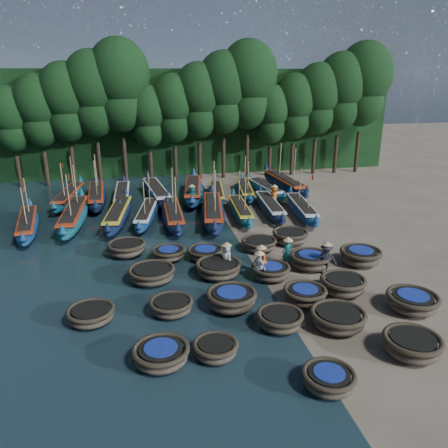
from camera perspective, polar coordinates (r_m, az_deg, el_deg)
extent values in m
plane|color=#80705E|center=(23.48, 3.76, -5.04)|extent=(120.00, 120.00, 0.00)
cube|color=black|center=(44.76, -4.07, 13.17)|extent=(40.00, 3.00, 10.00)
ellipsoid|color=brown|center=(15.16, 13.49, -19.35)|extent=(1.64, 1.64, 0.57)
torus|color=#3B3323|center=(15.00, 13.57, -18.54)|extent=(1.75, 1.75, 0.17)
cylinder|color=black|center=(14.98, 13.58, -18.44)|extent=(1.32, 1.32, 0.05)
cylinder|color=navy|center=(14.96, 13.59, -18.33)|extent=(1.02, 1.02, 0.03)
ellipsoid|color=brown|center=(17.48, 23.30, -14.55)|extent=(1.98, 1.98, 0.70)
torus|color=#3B3323|center=(17.31, 23.45, -13.64)|extent=(2.11, 2.11, 0.21)
cylinder|color=black|center=(17.29, 23.47, -13.52)|extent=(1.59, 1.59, 0.06)
ellipsoid|color=brown|center=(15.92, -8.19, -16.76)|extent=(2.19, 2.19, 0.62)
torus|color=#3B3323|center=(15.75, -8.25, -15.90)|extent=(2.02, 2.02, 0.19)
cylinder|color=black|center=(15.73, -8.25, -15.79)|extent=(1.53, 1.53, 0.06)
cylinder|color=navy|center=(15.71, -8.26, -15.68)|extent=(1.18, 1.18, 0.04)
ellipsoid|color=brown|center=(16.07, -1.11, -16.24)|extent=(1.81, 1.81, 0.58)
torus|color=#3B3323|center=(15.92, -1.11, -15.44)|extent=(1.64, 1.64, 0.18)
cylinder|color=black|center=(15.90, -1.11, -15.34)|extent=(1.23, 1.23, 0.05)
ellipsoid|color=brown|center=(17.78, 7.31, -12.50)|extent=(2.03, 2.03, 0.63)
torus|color=#3B3323|center=(17.63, 7.35, -11.68)|extent=(1.87, 1.87, 0.19)
cylinder|color=black|center=(17.61, 7.36, -11.57)|extent=(1.41, 1.41, 0.06)
ellipsoid|color=brown|center=(18.23, 14.63, -12.09)|extent=(2.52, 2.52, 0.67)
torus|color=#3B3323|center=(18.07, 14.72, -11.23)|extent=(2.23, 2.23, 0.20)
cylinder|color=black|center=(18.05, 14.73, -11.12)|extent=(1.70, 1.70, 0.06)
ellipsoid|color=brown|center=(20.42, 23.34, -9.51)|extent=(2.55, 2.55, 0.69)
torus|color=#3B3323|center=(20.28, 23.46, -8.71)|extent=(2.21, 2.21, 0.21)
cylinder|color=black|center=(20.26, 23.48, -8.60)|extent=(1.68, 1.68, 0.06)
cylinder|color=navy|center=(20.24, 23.49, -8.49)|extent=(1.29, 1.29, 0.04)
ellipsoid|color=brown|center=(18.80, -16.96, -11.45)|extent=(2.25, 2.25, 0.58)
torus|color=#3B3323|center=(18.66, -17.05, -10.72)|extent=(1.94, 1.94, 0.18)
cylinder|color=black|center=(18.65, -17.06, -10.63)|extent=(1.48, 1.48, 0.05)
ellipsoid|color=brown|center=(18.75, -6.88, -10.78)|extent=(1.95, 1.95, 0.58)
torus|color=#3B3323|center=(18.62, -6.92, -10.05)|extent=(1.86, 1.86, 0.17)
cylinder|color=black|center=(18.60, -6.92, -9.96)|extent=(1.41, 1.41, 0.05)
ellipsoid|color=brown|center=(18.93, 0.98, -10.03)|extent=(2.67, 2.67, 0.74)
torus|color=#3B3323|center=(18.76, 0.99, -9.10)|extent=(2.20, 2.20, 0.22)
cylinder|color=black|center=(18.74, 0.99, -8.98)|extent=(1.66, 1.66, 0.07)
cylinder|color=navy|center=(18.72, 0.99, -8.86)|extent=(1.27, 1.27, 0.04)
ellipsoid|color=brown|center=(19.67, 10.50, -9.32)|extent=(2.19, 2.19, 0.66)
torus|color=#3B3323|center=(19.52, 10.55, -8.52)|extent=(1.92, 1.92, 0.20)
cylinder|color=black|center=(19.50, 10.56, -8.41)|extent=(1.45, 1.45, 0.06)
cylinder|color=navy|center=(19.48, 10.57, -8.31)|extent=(1.11, 1.11, 0.04)
ellipsoid|color=brown|center=(20.83, 15.24, -7.90)|extent=(2.42, 2.42, 0.73)
torus|color=#3B3323|center=(20.68, 15.32, -7.05)|extent=(2.10, 2.10, 0.22)
cylinder|color=black|center=(20.66, 15.33, -6.94)|extent=(1.58, 1.58, 0.07)
ellipsoid|color=brown|center=(21.53, -9.41, -6.64)|extent=(2.70, 2.70, 0.66)
torus|color=#3B3323|center=(21.40, -9.45, -5.89)|extent=(2.28, 2.28, 0.20)
cylinder|color=black|center=(21.38, -9.46, -5.80)|extent=(1.74, 1.74, 0.06)
ellipsoid|color=brown|center=(21.76, -0.71, -6.03)|extent=(2.63, 2.63, 0.69)
torus|color=#3B3323|center=(21.62, -0.72, -5.25)|extent=(2.30, 2.30, 0.21)
cylinder|color=black|center=(21.60, -0.72, -5.15)|extent=(1.76, 1.76, 0.06)
ellipsoid|color=brown|center=(21.65, 6.10, -6.36)|extent=(1.81, 1.81, 0.63)
torus|color=#3B3323|center=(21.53, 6.13, -5.65)|extent=(1.94, 1.94, 0.19)
cylinder|color=black|center=(21.51, 6.13, -5.56)|extent=(1.47, 1.47, 0.06)
cylinder|color=navy|center=(21.50, 6.14, -5.46)|extent=(1.13, 1.13, 0.04)
ellipsoid|color=brown|center=(23.06, 11.19, -4.87)|extent=(2.63, 2.63, 0.72)
torus|color=#3B3323|center=(22.93, 11.24, -4.09)|extent=(2.16, 2.16, 0.22)
cylinder|color=black|center=(22.91, 11.25, -3.99)|extent=(1.63, 1.63, 0.07)
cylinder|color=navy|center=(22.90, 11.26, -3.89)|extent=(1.25, 1.25, 0.04)
ellipsoid|color=brown|center=(24.15, 17.38, -4.24)|extent=(2.02, 2.02, 0.76)
torus|color=#3B3323|center=(24.02, 17.46, -3.46)|extent=(2.20, 2.20, 0.23)
cylinder|color=black|center=(24.00, 17.47, -3.35)|extent=(1.65, 1.65, 0.07)
cylinder|color=navy|center=(23.99, 17.48, -3.25)|extent=(1.27, 1.27, 0.05)
ellipsoid|color=brown|center=(24.74, -12.56, -3.30)|extent=(1.98, 1.98, 0.70)
torus|color=#3B3323|center=(24.62, -12.62, -2.59)|extent=(2.13, 2.13, 0.21)
cylinder|color=black|center=(24.60, -12.62, -2.49)|extent=(1.61, 1.61, 0.06)
ellipsoid|color=brown|center=(23.83, -7.23, -4.01)|extent=(2.21, 2.21, 0.59)
torus|color=#3B3323|center=(23.72, -7.26, -3.40)|extent=(1.83, 1.83, 0.18)
cylinder|color=black|center=(23.71, -7.26, -3.32)|extent=(1.39, 1.39, 0.05)
cylinder|color=navy|center=(23.70, -7.26, -3.24)|extent=(1.07, 1.07, 0.04)
ellipsoid|color=brown|center=(23.73, -2.44, -3.98)|extent=(1.92, 1.92, 0.58)
torus|color=#3B3323|center=(23.62, -2.45, -3.37)|extent=(1.95, 1.95, 0.18)
cylinder|color=black|center=(23.61, -2.45, -3.29)|extent=(1.49, 1.49, 0.05)
cylinder|color=navy|center=(23.59, -2.45, -3.21)|extent=(1.15, 1.15, 0.04)
ellipsoid|color=brown|center=(24.97, 4.60, -2.79)|extent=(2.17, 2.17, 0.61)
torus|color=#3B3323|center=(24.86, 4.61, -2.19)|extent=(2.03, 2.03, 0.18)
cylinder|color=black|center=(24.85, 4.62, -2.11)|extent=(1.54, 1.54, 0.06)
ellipsoid|color=brown|center=(26.11, 8.64, -1.82)|extent=(2.38, 2.38, 0.72)
torus|color=#3B3323|center=(25.99, 8.68, -1.12)|extent=(2.14, 2.14, 0.22)
cylinder|color=black|center=(25.98, 8.68, -1.03)|extent=(1.62, 1.62, 0.07)
ellipsoid|color=navy|center=(30.36, -24.29, -0.13)|extent=(2.46, 7.61, 0.94)
cone|color=navy|center=(33.68, -24.10, 2.77)|extent=(0.41, 0.41, 0.56)
cone|color=navy|center=(26.73, -24.87, -1.41)|extent=(0.41, 0.41, 0.47)
cube|color=#B03515|center=(30.24, -24.39, 0.58)|extent=(1.85, 5.89, 0.11)
cube|color=black|center=(30.22, -24.41, 0.71)|extent=(1.48, 5.11, 0.09)
cylinder|color=#997F4C|center=(31.02, -24.38, 3.15)|extent=(0.07, 0.22, 2.62)
cylinder|color=#997F4C|center=(28.58, -24.66, 1.86)|extent=(0.07, 0.22, 2.62)
plane|color=red|center=(28.29, -24.69, 4.10)|extent=(0.00, 0.33, 0.33)
ellipsoid|color=#115960|center=(30.73, -19.02, 0.91)|extent=(1.76, 8.69, 1.08)
cone|color=#115960|center=(34.56, -18.18, 4.17)|extent=(0.48, 0.48, 0.65)
cone|color=#115960|center=(26.58, -20.43, -0.56)|extent=(0.48, 0.48, 0.54)
cube|color=#B03515|center=(30.60, -19.11, 1.72)|extent=(1.29, 6.73, 0.13)
cube|color=black|center=(30.58, -19.13, 1.87)|extent=(0.98, 5.86, 0.11)
cylinder|color=#997F4C|center=(31.49, -18.84, 4.64)|extent=(0.08, 0.26, 3.03)
cylinder|color=#997F4C|center=(28.70, -19.63, 3.21)|extent=(0.08, 0.26, 3.03)
plane|color=red|center=(28.36, -19.60, 5.79)|extent=(0.00, 0.38, 0.38)
ellipsoid|color=#0E1E35|center=(30.30, -13.65, 1.10)|extent=(2.42, 8.19, 1.01)
cone|color=#0E1E35|center=(33.85, -12.75, 4.21)|extent=(0.44, 0.44, 0.61)
cone|color=#0E1E35|center=(26.43, -15.01, -0.28)|extent=(0.44, 0.44, 0.50)
cube|color=yellow|center=(30.17, -13.71, 1.87)|extent=(1.81, 6.34, 0.12)
cube|color=black|center=(30.15, -13.73, 2.01)|extent=(1.44, 5.50, 0.10)
ellipsoid|color=navy|center=(30.24, -10.04, 1.20)|extent=(2.47, 7.21, 0.89)
cone|color=navy|center=(33.36, -9.27, 3.97)|extent=(0.39, 0.39, 0.53)
cone|color=navy|center=(26.83, -11.12, 0.01)|extent=(0.39, 0.39, 0.44)
cube|color=silver|center=(30.13, -10.08, 1.87)|extent=(1.85, 5.58, 0.11)
cube|color=black|center=(30.11, -10.09, 2.00)|extent=(1.50, 4.84, 0.09)
cylinder|color=#997F4C|center=(30.84, -9.75, 4.32)|extent=(0.06, 0.21, 2.48)
cylinder|color=#997F4C|center=(28.56, -10.39, 3.09)|extent=(0.06, 0.21, 2.48)
plane|color=red|center=(28.26, -10.26, 5.20)|extent=(0.00, 0.31, 0.31)
ellipsoid|color=#0E1E35|center=(29.71, -6.67, 1.15)|extent=(1.54, 8.00, 1.00)
cone|color=#0E1E35|center=(33.25, -7.22, 4.25)|extent=(0.44, 0.44, 0.60)
cone|color=#0E1E35|center=(25.83, -6.06, -0.19)|extent=(0.44, 0.44, 0.50)
cube|color=#B03515|center=(29.58, -6.70, 1.93)|extent=(1.13, 6.20, 0.12)
cube|color=black|center=(29.56, -6.70, 2.07)|extent=(0.85, 5.40, 0.10)
cylinder|color=#997F4C|center=(30.42, -6.76, 4.71)|extent=(0.07, 0.24, 2.79)
cylinder|color=#997F4C|center=(27.82, -6.35, 3.36)|extent=(0.07, 0.24, 2.79)
plane|color=red|center=(27.53, -6.13, 5.82)|extent=(0.00, 0.35, 0.35)
ellipsoid|color=#0E1E35|center=(29.95, -1.45, 1.53)|extent=(2.90, 8.92, 1.10)
cone|color=#0E1E35|center=(33.87, -1.62, 4.87)|extent=(0.48, 0.48, 0.66)
cone|color=#0E1E35|center=(25.68, -1.26, 0.05)|extent=(0.48, 0.48, 0.55)
cube|color=#B03515|center=(29.81, -1.46, 2.38)|extent=(2.17, 6.90, 0.13)
cube|color=black|center=(29.79, -1.46, 2.54)|extent=(1.75, 5.99, 0.11)
cylinder|color=#997F4C|center=(30.75, -1.33, 5.40)|extent=(0.08, 0.26, 3.07)
cylinder|color=#997F4C|center=(27.88, -1.18, 3.96)|extent=(0.08, 0.26, 3.07)
plane|color=red|center=(27.56, -0.86, 6.65)|extent=(0.00, 0.38, 0.38)
ellipsoid|color=#115960|center=(30.62, 2.14, 1.71)|extent=(1.76, 7.13, 0.88)
cone|color=#115960|center=(33.73, 1.20, 4.38)|extent=(0.39, 0.39, 0.53)
cone|color=#115960|center=(27.24, 3.34, 0.63)|extent=(0.39, 0.39, 0.44)
cube|color=yellow|center=(30.52, 2.15, 2.38)|extent=(1.30, 5.52, 0.11)
cube|color=black|center=(30.50, 2.15, 2.50)|extent=(1.02, 4.80, 0.09)
cylinder|color=#997F4C|center=(31.26, 2.02, 4.77)|extent=(0.06, 0.21, 2.47)
cylinder|color=#997F4C|center=(28.99, 2.78, 3.61)|extent=(0.06, 0.21, 2.47)
plane|color=red|center=(28.74, 3.07, 5.68)|extent=(0.00, 0.31, 0.31)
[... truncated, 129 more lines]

